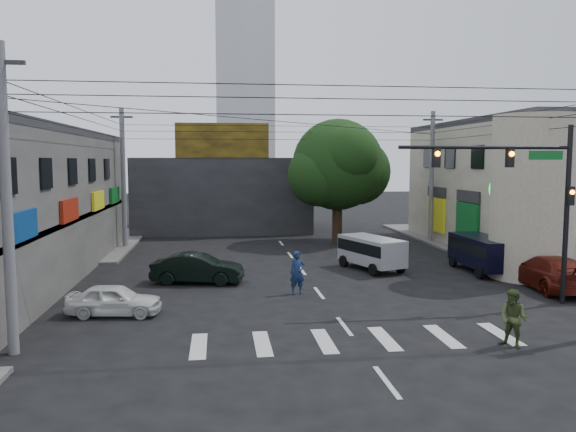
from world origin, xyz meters
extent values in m
plane|color=black|center=(0.00, 0.00, 0.00)|extent=(160.00, 160.00, 0.00)
cube|color=#514F4C|center=(-18.00, 18.00, 0.07)|extent=(16.00, 16.00, 0.15)
cube|color=#514F4C|center=(18.00, 18.00, 0.07)|extent=(16.00, 16.00, 0.15)
cube|color=gray|center=(18.00, 13.00, 4.00)|extent=(14.00, 18.00, 8.00)
cylinder|color=gray|center=(11.00, 4.00, 4.00)|extent=(4.00, 4.00, 8.00)
cube|color=#232326|center=(-4.00, 26.00, 3.00)|extent=(14.00, 10.00, 6.00)
cube|color=olive|center=(-4.00, 21.10, 7.30)|extent=(7.00, 0.30, 2.60)
cube|color=silver|center=(0.00, 70.00, 22.00)|extent=(9.00, 9.00, 44.00)
cylinder|color=black|center=(4.00, 17.00, 2.20)|extent=(0.70, 0.70, 4.40)
sphere|color=black|center=(4.00, 17.00, 5.50)|extent=(6.40, 6.40, 6.40)
cylinder|color=black|center=(9.50, -1.00, 3.60)|extent=(0.20, 0.20, 7.20)
cylinder|color=black|center=(6.00, -1.00, 6.30)|extent=(7.00, 0.14, 0.14)
cube|color=black|center=(7.00, -1.00, 5.90)|extent=(0.28, 0.22, 0.75)
cube|color=black|center=(4.00, -1.00, 5.90)|extent=(0.28, 0.22, 0.75)
sphere|color=orange|center=(7.00, -1.14, 6.05)|extent=(0.20, 0.20, 0.20)
sphere|color=orange|center=(4.00, -1.14, 6.05)|extent=(0.20, 0.20, 0.20)
cube|color=#0D5C20|center=(8.50, -1.00, 6.00)|extent=(1.40, 0.06, 0.35)
cylinder|color=#59595B|center=(-10.50, -4.50, 4.60)|extent=(0.32, 0.32, 9.20)
cylinder|color=#59595B|center=(-10.50, 16.00, 4.60)|extent=(0.32, 0.32, 9.20)
cylinder|color=#59595B|center=(10.50, 16.00, 4.60)|extent=(0.32, 0.32, 9.20)
imported|color=black|center=(-5.35, 4.70, 0.71)|extent=(2.98, 4.81, 1.41)
imported|color=silver|center=(-8.26, -0.54, 0.59)|extent=(2.15, 3.78, 1.19)
imported|color=#51130B|center=(10.50, 1.53, 0.77)|extent=(2.89, 5.60, 1.54)
imported|color=#142449|center=(-0.97, 1.96, 0.94)|extent=(0.81, 0.64, 1.89)
imported|color=#384721|center=(4.72, -5.78, 0.91)|extent=(1.54, 1.54, 1.82)
camera|label=1|loc=(-4.32, -21.78, 5.80)|focal=35.00mm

